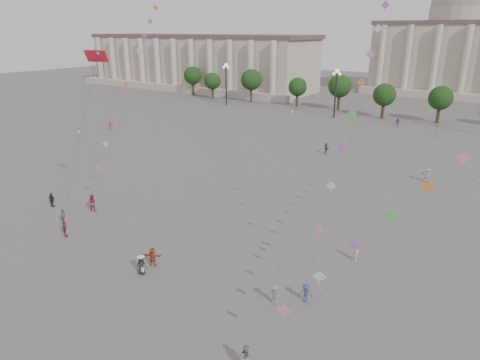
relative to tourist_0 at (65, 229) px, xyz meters
The scene contains 24 objects.
ground 12.95m from the tourist_0, ahead, with size 360.00×360.00×0.00m, color #575552.
hall_west 112.49m from the tourist_0, 123.58° to the left, with size 84.00×26.22×17.20m.
hall_central 130.17m from the tourist_0, 84.27° to the left, with size 48.30×34.30×35.50m.
tree_row 78.81m from the tourist_0, 80.55° to the left, with size 137.12×5.12×8.00m.
lamp_post_far_west 76.92m from the tourist_0, 114.74° to the left, with size 2.00×0.90×10.65m.
lamp_post_mid_west 69.94m from the tourist_0, 91.71° to the left, with size 2.00×0.90×10.65m.
person_crowd_0 68.74m from the tourist_0, 79.60° to the left, with size 1.08×0.45×1.84m, color #344875.
person_crowd_1 42.27m from the tourist_0, 142.46° to the left, with size 0.85×0.66×1.74m, color white.
person_crowd_2 46.96m from the tourist_0, 135.49° to the left, with size 1.08×0.62×1.67m, color maroon.
person_crowd_4 66.24m from the tourist_0, 71.52° to the left, with size 1.41×0.45×1.52m, color silver.
person_crowd_6 21.96m from the tourist_0, ahead, with size 1.07×0.61×1.65m, color slate.
person_crowd_7 43.94m from the tourist_0, 55.50° to the left, with size 1.69×0.54×1.82m, color white.
person_crowd_10 67.34m from the tourist_0, 99.29° to the left, with size 0.55×0.36×1.50m, color silver.
person_crowd_12 41.95m from the tourist_0, 78.11° to the left, with size 1.63×0.52×1.76m, color #5E5D62.
person_crowd_13 27.02m from the tourist_0, 25.02° to the left, with size 0.56×0.37×1.54m, color silver.
tourist_0 is the anchor object (origin of this frame).
tourist_2 10.80m from the tourist_0, ahead, with size 1.51×0.48×1.63m, color #A0462B.
tourist_3 2.99m from the tourist_0, 148.42° to the left, with size 0.98×0.41×1.67m, color slate.
tourist_4 8.46m from the tourist_0, 154.83° to the left, with size 0.96×0.40×1.63m, color black.
kite_flyer_0 6.23m from the tourist_0, 119.09° to the left, with size 0.93×0.72×1.91m, color #9E2B45.
kite_flyer_1 23.85m from the tourist_0, ahead, with size 0.95×0.55×1.47m, color navy.
kite_flyer_2 24.12m from the tourist_0, 10.29° to the right, with size 0.83×0.64×1.70m, color slate.
hat_person 10.98m from the tourist_0, ahead, with size 0.92×0.78×1.69m.
dragon_kite 15.61m from the tourist_0, 63.08° to the left, with size 2.26×2.60×15.79m.
Camera 1 is at (21.73, -20.41, 18.75)m, focal length 32.00 mm.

